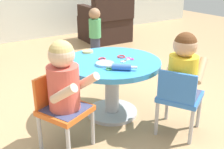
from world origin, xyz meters
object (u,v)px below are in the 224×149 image
(armchair_dark, at_px, (106,23))
(toddler_standing, at_px, (95,30))
(craft_table, at_px, (112,75))
(craft_scissors, at_px, (128,59))
(child_chair_right, at_px, (179,97))
(seated_child_left, at_px, (64,79))
(seated_child_right, at_px, (183,67))
(rolling_pin, at_px, (122,67))
(child_chair_left, at_px, (62,108))

(armchair_dark, height_order, toddler_standing, armchair_dark)
(craft_table, bearing_deg, craft_scissors, -24.81)
(child_chair_right, bearing_deg, craft_scissors, 105.13)
(armchair_dark, xyz_separation_m, craft_scissors, (-1.17, -2.20, 0.18))
(seated_child_left, xyz_separation_m, seated_child_right, (0.82, -0.27, 0.00))
(seated_child_left, bearing_deg, craft_scissors, 15.37)
(child_chair_right, height_order, rolling_pin, rolling_pin)
(child_chair_left, xyz_separation_m, seated_child_right, (0.83, -0.31, 0.23))
(craft_table, distance_m, seated_child_left, 0.61)
(child_chair_left, xyz_separation_m, rolling_pin, (0.49, -0.02, 0.21))
(child_chair_left, distance_m, toddler_standing, 2.17)
(seated_child_right, bearing_deg, child_chair_left, 159.72)
(craft_table, bearing_deg, seated_child_right, -60.71)
(child_chair_right, xyz_separation_m, toddler_standing, (0.48, 2.08, 0.05))
(armchair_dark, bearing_deg, toddler_standing, -133.19)
(child_chair_right, height_order, toddler_standing, toddler_standing)
(toddler_standing, height_order, rolling_pin, toddler_standing)
(seated_child_left, bearing_deg, child_chair_left, 113.47)
(craft_table, height_order, child_chair_left, child_chair_left)
(craft_table, xyz_separation_m, craft_scissors, (0.12, -0.06, 0.13))
(craft_table, bearing_deg, armchair_dark, 58.93)
(child_chair_left, bearing_deg, toddler_standing, 53.82)
(child_chair_left, height_order, seated_child_left, seated_child_left)
(seated_child_right, bearing_deg, toddler_standing, 77.70)
(seated_child_right, bearing_deg, child_chair_right, -151.22)
(child_chair_left, height_order, rolling_pin, rolling_pin)
(toddler_standing, height_order, craft_scissors, toddler_standing)
(seated_child_left, xyz_separation_m, toddler_standing, (1.26, 1.79, -0.17))
(craft_table, distance_m, child_chair_right, 0.58)
(child_chair_left, height_order, seated_child_right, seated_child_right)
(rolling_pin, distance_m, craft_scissors, 0.25)
(craft_table, xyz_separation_m, child_chair_right, (0.25, -0.53, -0.05))
(craft_table, relative_size, rolling_pin, 4.28)
(toddler_standing, bearing_deg, craft_table, -115.30)
(child_chair_left, bearing_deg, child_chair_right, -22.29)
(armchair_dark, xyz_separation_m, rolling_pin, (-1.35, -2.37, 0.21))
(craft_table, bearing_deg, seated_child_left, -156.02)
(craft_scissors, bearing_deg, craft_table, 155.19)
(armchair_dark, bearing_deg, child_chair_left, -128.10)
(seated_child_left, height_order, armchair_dark, armchair_dark)
(craft_table, distance_m, child_chair_left, 0.58)
(seated_child_left, bearing_deg, rolling_pin, 1.81)
(child_chair_left, distance_m, child_chair_right, 0.86)
(child_chair_left, relative_size, rolling_pin, 2.86)
(craft_table, height_order, toddler_standing, toddler_standing)
(craft_scissors, bearing_deg, armchair_dark, 62.01)
(craft_table, relative_size, child_chair_right, 1.50)
(child_chair_left, relative_size, craft_scissors, 3.79)
(child_chair_left, relative_size, toddler_standing, 0.80)
(child_chair_left, bearing_deg, seated_child_left, -66.53)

